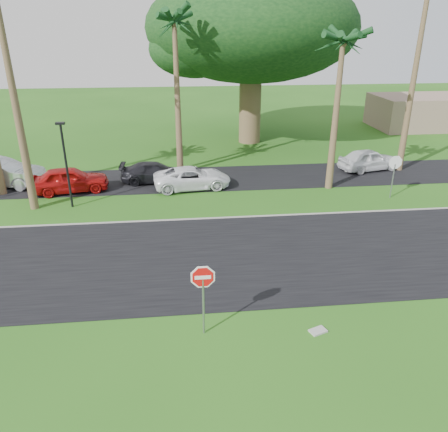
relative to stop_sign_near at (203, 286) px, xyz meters
name	(u,v)px	position (x,y,z in m)	size (l,w,h in m)	color
ground	(186,284)	(-0.50, 3.00, -1.77)	(120.00, 120.00, 0.00)	#225515
road	(185,258)	(-0.50, 5.00, -1.76)	(120.00, 8.00, 0.02)	black
parking_strip	(181,179)	(-0.50, 15.50, -1.76)	(120.00, 5.00, 0.02)	black
curb	(183,219)	(-0.50, 9.05, -1.74)	(120.00, 0.12, 0.06)	gray
stop_sign_near	(203,286)	(0.00, 0.00, 0.00)	(1.05, 0.07, 2.62)	gray
stop_sign_far	(395,168)	(11.50, 11.00, 0.00)	(1.05, 0.07, 2.62)	gray
palm_center	(174,25)	(-0.50, 17.00, 7.39)	(5.00, 5.00, 10.50)	brown
palm_right_near	(343,45)	(8.50, 13.00, 6.42)	(5.00, 5.00, 9.50)	brown
canopy_tree	(252,28)	(5.50, 25.00, 7.17)	(16.50, 16.50, 13.12)	brown
streetlight_right	(66,160)	(-6.50, 11.50, 0.88)	(0.45, 0.25, 4.64)	black
building_far	(426,112)	(23.50, 29.00, -0.27)	(10.00, 6.00, 3.00)	gray
car_silver	(0,174)	(-11.48, 15.27, -0.91)	(1.82, 5.23, 1.72)	silver
car_red	(70,180)	(-7.06, 13.92, -1.02)	(1.78, 4.42, 1.51)	#AA0E0E
car_dark	(155,173)	(-2.11, 15.17, -1.15)	(1.74, 4.28, 1.24)	black
car_minivan	(192,178)	(0.19, 13.80, -1.13)	(2.14, 4.65, 1.29)	white
car_pickup	(369,160)	(12.36, 16.16, -1.05)	(1.72, 4.26, 1.45)	silver
utility_slab	(318,331)	(3.69, -0.34, -1.74)	(0.55, 0.35, 0.06)	#9B9B93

